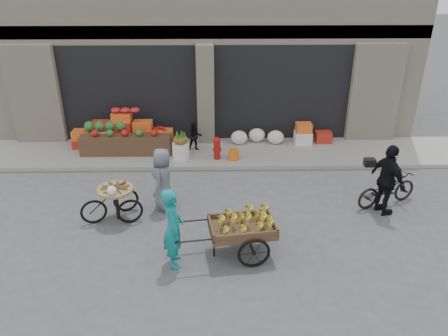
{
  "coord_description": "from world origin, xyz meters",
  "views": [
    {
      "loc": [
        0.35,
        -8.55,
        5.75
      ],
      "look_at": [
        0.51,
        0.9,
        1.1
      ],
      "focal_mm": 35.0,
      "sensor_mm": 36.0,
      "label": 1
    }
  ],
  "objects_px": {
    "pineapple_bin": "(181,151)",
    "seated_person": "(195,137)",
    "vendor_woman": "(173,228)",
    "orange_bucket": "(234,155)",
    "bicycle": "(387,189)",
    "fire_hydrant": "(217,147)",
    "vendor_grey": "(163,179)",
    "banana_cart": "(240,226)",
    "cyclist": "(388,180)",
    "tricycle_cart": "(116,198)"
  },
  "relations": [
    {
      "from": "orange_bucket",
      "to": "bicycle",
      "type": "relative_size",
      "value": 0.19
    },
    {
      "from": "banana_cart",
      "to": "vendor_grey",
      "type": "distance_m",
      "value": 2.62
    },
    {
      "from": "orange_bucket",
      "to": "vendor_grey",
      "type": "bearing_deg",
      "value": -125.1
    },
    {
      "from": "orange_bucket",
      "to": "bicycle",
      "type": "xyz_separation_m",
      "value": [
        3.76,
        -2.53,
        0.18
      ]
    },
    {
      "from": "fire_hydrant",
      "to": "pineapple_bin",
      "type": "bearing_deg",
      "value": 177.4
    },
    {
      "from": "orange_bucket",
      "to": "bicycle",
      "type": "height_order",
      "value": "bicycle"
    },
    {
      "from": "seated_person",
      "to": "fire_hydrant",
      "type": "bearing_deg",
      "value": -52.88
    },
    {
      "from": "pineapple_bin",
      "to": "vendor_grey",
      "type": "relative_size",
      "value": 0.32
    },
    {
      "from": "cyclist",
      "to": "tricycle_cart",
      "type": "bearing_deg",
      "value": 70.32
    },
    {
      "from": "seated_person",
      "to": "tricycle_cart",
      "type": "height_order",
      "value": "seated_person"
    },
    {
      "from": "vendor_woman",
      "to": "orange_bucket",
      "type": "bearing_deg",
      "value": -25.58
    },
    {
      "from": "tricycle_cart",
      "to": "cyclist",
      "type": "distance_m",
      "value": 6.47
    },
    {
      "from": "vendor_woman",
      "to": "seated_person",
      "type": "bearing_deg",
      "value": -11.44
    },
    {
      "from": "vendor_woman",
      "to": "bicycle",
      "type": "relative_size",
      "value": 1.02
    },
    {
      "from": "pineapple_bin",
      "to": "bicycle",
      "type": "relative_size",
      "value": 0.3
    },
    {
      "from": "orange_bucket",
      "to": "fire_hydrant",
      "type": "bearing_deg",
      "value": 174.29
    },
    {
      "from": "banana_cart",
      "to": "bicycle",
      "type": "height_order",
      "value": "banana_cart"
    },
    {
      "from": "fire_hydrant",
      "to": "bicycle",
      "type": "distance_m",
      "value": 4.98
    },
    {
      "from": "tricycle_cart",
      "to": "vendor_woman",
      "type": "bearing_deg",
      "value": -68.69
    },
    {
      "from": "banana_cart",
      "to": "vendor_grey",
      "type": "bearing_deg",
      "value": 124.48
    },
    {
      "from": "pineapple_bin",
      "to": "seated_person",
      "type": "xyz_separation_m",
      "value": [
        0.4,
        0.6,
        0.21
      ]
    },
    {
      "from": "pineapple_bin",
      "to": "banana_cart",
      "type": "xyz_separation_m",
      "value": [
        1.56,
        -4.61,
        0.33
      ]
    },
    {
      "from": "orange_bucket",
      "to": "banana_cart",
      "type": "relative_size",
      "value": 0.13
    },
    {
      "from": "pineapple_bin",
      "to": "seated_person",
      "type": "bearing_deg",
      "value": 56.31
    },
    {
      "from": "seated_person",
      "to": "tricycle_cart",
      "type": "xyz_separation_m",
      "value": [
        -1.7,
        -3.79,
        -0.02
      ]
    },
    {
      "from": "pineapple_bin",
      "to": "fire_hydrant",
      "type": "relative_size",
      "value": 0.73
    },
    {
      "from": "vendor_grey",
      "to": "orange_bucket",
      "type": "bearing_deg",
      "value": 160.62
    },
    {
      "from": "tricycle_cart",
      "to": "vendor_grey",
      "type": "bearing_deg",
      "value": 4.7
    },
    {
      "from": "seated_person",
      "to": "vendor_grey",
      "type": "relative_size",
      "value": 0.58
    },
    {
      "from": "fire_hydrant",
      "to": "orange_bucket",
      "type": "height_order",
      "value": "fire_hydrant"
    },
    {
      "from": "cyclist",
      "to": "banana_cart",
      "type": "bearing_deg",
      "value": 92.62
    },
    {
      "from": "vendor_grey",
      "to": "cyclist",
      "type": "distance_m",
      "value": 5.4
    },
    {
      "from": "vendor_grey",
      "to": "bicycle",
      "type": "distance_m",
      "value": 5.6
    },
    {
      "from": "pineapple_bin",
      "to": "seated_person",
      "type": "distance_m",
      "value": 0.75
    },
    {
      "from": "orange_bucket",
      "to": "tricycle_cart",
      "type": "xyz_separation_m",
      "value": [
        -2.9,
        -3.09,
        0.3
      ]
    },
    {
      "from": "pineapple_bin",
      "to": "tricycle_cart",
      "type": "xyz_separation_m",
      "value": [
        -1.3,
        -3.19,
        0.2
      ]
    },
    {
      "from": "bicycle",
      "to": "banana_cart",
      "type": "bearing_deg",
      "value": 96.44
    },
    {
      "from": "fire_hydrant",
      "to": "tricycle_cart",
      "type": "xyz_separation_m",
      "value": [
        -2.4,
        -3.14,
        0.06
      ]
    },
    {
      "from": "seated_person",
      "to": "cyclist",
      "type": "xyz_separation_m",
      "value": [
        4.76,
        -3.63,
        0.31
      ]
    },
    {
      "from": "vendor_grey",
      "to": "cyclist",
      "type": "height_order",
      "value": "cyclist"
    },
    {
      "from": "vendor_woman",
      "to": "bicycle",
      "type": "distance_m",
      "value": 5.65
    },
    {
      "from": "pineapple_bin",
      "to": "vendor_grey",
      "type": "height_order",
      "value": "vendor_grey"
    },
    {
      "from": "banana_cart",
      "to": "vendor_grey",
      "type": "relative_size",
      "value": 1.5
    },
    {
      "from": "fire_hydrant",
      "to": "vendor_woman",
      "type": "relative_size",
      "value": 0.41
    },
    {
      "from": "seated_person",
      "to": "bicycle",
      "type": "height_order",
      "value": "seated_person"
    },
    {
      "from": "seated_person",
      "to": "vendor_grey",
      "type": "height_order",
      "value": "vendor_grey"
    },
    {
      "from": "pineapple_bin",
      "to": "banana_cart",
      "type": "height_order",
      "value": "banana_cart"
    },
    {
      "from": "vendor_woman",
      "to": "vendor_grey",
      "type": "bearing_deg",
      "value": 1.68
    },
    {
      "from": "cyclist",
      "to": "fire_hydrant",
      "type": "bearing_deg",
      "value": 32.67
    },
    {
      "from": "orange_bucket",
      "to": "banana_cart",
      "type": "distance_m",
      "value": 4.53
    }
  ]
}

